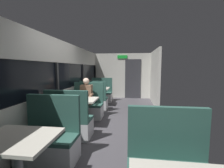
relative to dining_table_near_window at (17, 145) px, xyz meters
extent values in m
cube|color=#423F44|center=(0.89, 2.09, -0.65)|extent=(3.30, 9.20, 0.02)
cube|color=beige|center=(-0.56, 2.09, -0.16)|extent=(0.08, 8.40, 0.95)
cube|color=beige|center=(-0.56, 2.09, 1.36)|extent=(0.08, 8.40, 0.60)
cube|color=black|center=(-0.57, 2.09, 0.69)|extent=(0.03, 8.40, 0.75)
cube|color=#2D2D30|center=(-0.54, 2.09, 0.69)|extent=(0.06, 0.08, 0.75)
cube|color=#2D2D30|center=(-0.54, 4.19, 0.69)|extent=(0.06, 0.08, 0.75)
cube|color=#2D2D30|center=(-0.54, 6.29, 0.69)|extent=(0.06, 0.08, 0.75)
cube|color=beige|center=(0.89, 6.29, 0.51)|extent=(2.90, 0.08, 2.30)
cube|color=#333338|center=(1.44, 6.24, 0.36)|extent=(0.80, 0.04, 2.00)
cube|color=green|center=(0.89, 6.23, 1.48)|extent=(0.50, 0.03, 0.16)
cube|color=beige|center=(2.34, 5.09, 0.51)|extent=(0.08, 2.40, 2.30)
cylinder|color=#9E9EA3|center=(0.00, 0.00, -0.29)|extent=(0.10, 0.10, 0.70)
cube|color=beige|center=(0.00, 0.00, 0.08)|extent=(0.90, 0.70, 0.04)
cube|color=silver|center=(0.00, 0.66, -0.44)|extent=(0.95, 0.50, 0.39)
cube|color=#2D564C|center=(0.00, 0.66, -0.22)|extent=(0.95, 0.50, 0.06)
cube|color=#2D564C|center=(0.00, 0.87, 0.14)|extent=(0.95, 0.08, 0.65)
cylinder|color=#9E9EA3|center=(0.00, 2.25, -0.29)|extent=(0.10, 0.10, 0.70)
cube|color=beige|center=(0.00, 2.25, 0.08)|extent=(0.90, 0.70, 0.04)
cube|color=silver|center=(0.00, 1.59, -0.44)|extent=(0.95, 0.50, 0.39)
cube|color=#2D564C|center=(0.00, 1.59, -0.22)|extent=(0.95, 0.50, 0.06)
cube|color=#2D564C|center=(0.00, 1.38, 0.14)|extent=(0.95, 0.08, 0.65)
cube|color=silver|center=(0.00, 2.91, -0.44)|extent=(0.95, 0.50, 0.39)
cube|color=#2D564C|center=(0.00, 2.91, -0.22)|extent=(0.95, 0.50, 0.06)
cube|color=#2D564C|center=(0.00, 3.12, 0.14)|extent=(0.95, 0.08, 0.65)
cylinder|color=#9E9EA3|center=(0.00, 4.51, -0.29)|extent=(0.10, 0.10, 0.70)
cube|color=beige|center=(0.00, 4.51, 0.08)|extent=(0.90, 0.70, 0.04)
cube|color=silver|center=(0.00, 3.85, -0.44)|extent=(0.95, 0.50, 0.39)
cube|color=#2D564C|center=(0.00, 3.85, -0.22)|extent=(0.95, 0.50, 0.06)
cube|color=#2D564C|center=(0.00, 3.64, 0.14)|extent=(0.95, 0.08, 0.65)
cube|color=silver|center=(0.00, 5.17, -0.44)|extent=(0.95, 0.50, 0.39)
cube|color=#2D564C|center=(0.00, 5.17, -0.22)|extent=(0.95, 0.50, 0.06)
cube|color=#2D564C|center=(0.00, 5.38, 0.14)|extent=(0.95, 0.08, 0.65)
cube|color=#2D564C|center=(1.79, 0.27, 0.14)|extent=(0.95, 0.08, 0.65)
cube|color=#26262D|center=(0.00, 2.91, -0.41)|extent=(0.30, 0.36, 0.45)
cube|color=#8C664C|center=(0.00, 2.86, 0.11)|extent=(0.34, 0.22, 0.60)
sphere|color=beige|center=(0.00, 2.84, 0.52)|extent=(0.20, 0.20, 0.20)
cylinder|color=#8C664C|center=(-0.20, 2.68, 0.13)|extent=(0.07, 0.28, 0.07)
cylinder|color=#8C664C|center=(0.20, 2.68, 0.13)|extent=(0.07, 0.28, 0.07)
cylinder|color=#26598C|center=(0.15, 4.35, 0.15)|extent=(0.07, 0.07, 0.09)
camera|label=1|loc=(1.35, -1.57, 0.93)|focal=24.26mm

